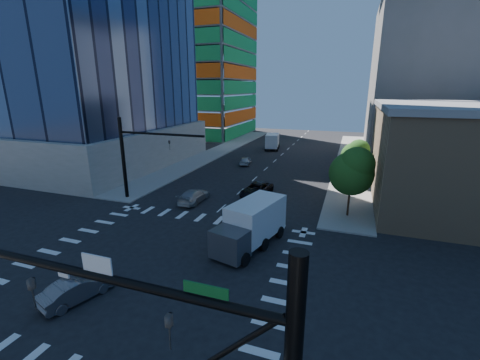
% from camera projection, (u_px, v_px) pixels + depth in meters
% --- Properties ---
extents(ground, '(160.00, 160.00, 0.00)m').
position_uv_depth(ground, '(157.00, 266.00, 22.72)').
color(ground, black).
rests_on(ground, ground).
extents(road_markings, '(20.00, 20.00, 0.01)m').
position_uv_depth(road_markings, '(157.00, 266.00, 22.72)').
color(road_markings, silver).
rests_on(road_markings, ground).
extents(sidewalk_ne, '(5.00, 60.00, 0.15)m').
position_uv_depth(sidewalk_ne, '(351.00, 161.00, 54.99)').
color(sidewalk_ne, gray).
rests_on(sidewalk_ne, ground).
extents(sidewalk_nw, '(5.00, 60.00, 0.15)m').
position_uv_depth(sidewalk_nw, '(217.00, 152.00, 62.95)').
color(sidewalk_nw, gray).
rests_on(sidewalk_nw, ground).
extents(construction_building, '(25.16, 34.50, 70.60)m').
position_uv_depth(construction_building, '(195.00, 36.00, 80.77)').
color(construction_building, gray).
rests_on(construction_building, ground).
extents(commercial_building, '(20.50, 22.50, 10.60)m').
position_uv_depth(commercial_building, '(480.00, 156.00, 33.24)').
color(commercial_building, '#A1835D').
rests_on(commercial_building, ground).
extents(bg_building_ne, '(24.00, 30.00, 28.00)m').
position_uv_depth(bg_building_ne, '(441.00, 78.00, 60.11)').
color(bg_building_ne, slate).
rests_on(bg_building_ne, ground).
extents(signal_mast_nw, '(10.20, 0.40, 9.00)m').
position_uv_depth(signal_mast_nw, '(134.00, 152.00, 34.81)').
color(signal_mast_nw, black).
rests_on(signal_mast_nw, sidewalk_nw).
extents(tree_south, '(4.16, 4.16, 6.82)m').
position_uv_depth(tree_south, '(353.00, 171.00, 30.01)').
color(tree_south, '#382316').
rests_on(tree_south, sidewalk_ne).
extents(tree_north, '(3.54, 3.52, 5.78)m').
position_uv_depth(tree_north, '(356.00, 154.00, 40.99)').
color(tree_north, '#382316').
rests_on(tree_north, sidewalk_ne).
extents(car_nb_far, '(3.15, 5.67, 1.50)m').
position_uv_depth(car_nb_far, '(257.00, 190.00, 37.31)').
color(car_nb_far, black).
rests_on(car_nb_far, ground).
extents(car_sb_near, '(2.06, 4.93, 1.42)m').
position_uv_depth(car_sb_near, '(194.00, 196.00, 35.28)').
color(car_sb_near, '#B4B4B4').
rests_on(car_sb_near, ground).
extents(car_sb_mid, '(2.11, 4.15, 1.35)m').
position_uv_depth(car_sb_mid, '(246.00, 161.00, 52.54)').
color(car_sb_mid, '#B5B9BE').
rests_on(car_sb_mid, ground).
extents(car_sb_cross, '(2.71, 4.48, 1.39)m').
position_uv_depth(car_sb_cross, '(78.00, 289.00, 19.00)').
color(car_sb_cross, '#56565C').
rests_on(car_sb_cross, ground).
extents(box_truck_near, '(4.43, 7.21, 3.52)m').
position_uv_depth(box_truck_near, '(249.00, 229.00, 25.02)').
color(box_truck_near, black).
rests_on(box_truck_near, ground).
extents(box_truck_far, '(3.47, 6.39, 3.18)m').
position_uv_depth(box_truck_far, '(273.00, 142.00, 65.77)').
color(box_truck_far, black).
rests_on(box_truck_far, ground).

